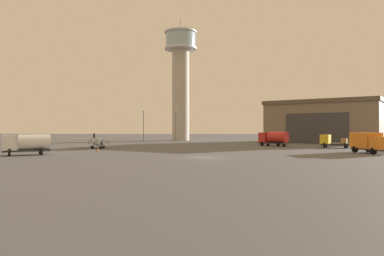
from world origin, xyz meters
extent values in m
plane|color=#545456|center=(0.00, 0.00, 0.00)|extent=(400.00, 400.00, 0.00)
cylinder|color=#B2AD9E|center=(-7.88, 64.35, 14.03)|extent=(5.25, 5.25, 28.07)
cylinder|color=silver|center=(-7.88, 64.35, 28.37)|extent=(9.96, 9.96, 0.60)
cylinder|color=#99B7C6|center=(-7.88, 64.35, 30.90)|extent=(9.16, 9.16, 4.48)
cylinder|color=silver|center=(-7.88, 64.35, 33.39)|extent=(9.96, 9.96, 0.50)
cylinder|color=#38383D|center=(-7.88, 64.35, 35.64)|extent=(0.16, 0.16, 4.00)
cube|color=#7A6B56|center=(32.11, 51.08, 4.97)|extent=(33.76, 31.38, 9.93)
cube|color=brown|center=(32.11, 51.08, 10.43)|extent=(34.59, 32.20, 1.00)
cube|color=#38383A|center=(26.80, 42.64, 3.72)|extent=(12.85, 8.16, 7.45)
cylinder|color=#B7BABF|center=(-19.51, 18.76, 1.12)|extent=(3.90, 5.49, 1.14)
cone|color=#38383D|center=(-17.94, 16.12, 1.12)|extent=(1.10, 1.11, 0.80)
cube|color=#38383D|center=(-17.94, 16.12, 1.12)|extent=(0.11, 0.09, 1.74)
cube|color=#B7BABF|center=(-19.37, 18.53, 1.78)|extent=(8.57, 5.86, 0.18)
cylinder|color=black|center=(-20.63, 17.78, 1.40)|extent=(0.81, 0.52, 1.24)
cylinder|color=black|center=(-18.11, 19.28, 1.40)|extent=(0.81, 0.52, 1.24)
cube|color=#99B7C6|center=(-18.95, 17.82, 1.43)|extent=(1.30, 1.33, 0.64)
cone|color=#B7BABF|center=(-21.08, 21.41, 1.21)|extent=(1.39, 1.54, 0.85)
cube|color=black|center=(-21.08, 21.41, 1.94)|extent=(0.61, 0.92, 1.56)
cube|color=#B7BABF|center=(-21.08, 21.41, 1.35)|extent=(2.78, 2.11, 0.09)
cylinder|color=black|center=(-18.39, 16.87, 0.27)|extent=(0.55, 0.41, 0.55)
cylinder|color=black|center=(-20.47, 18.41, 0.27)|extent=(0.55, 0.41, 0.55)
cylinder|color=black|center=(-18.74, 19.44, 0.27)|extent=(0.55, 0.41, 0.55)
cube|color=#38383D|center=(24.34, 8.31, 0.62)|extent=(2.92, 7.34, 0.24)
cube|color=orange|center=(24.70, 5.76, 1.61)|extent=(2.69, 2.32, 1.75)
cube|color=orange|center=(24.18, 9.45, 1.89)|extent=(3.08, 5.13, 2.30)
cylinder|color=black|center=(23.60, 5.68, 0.50)|extent=(1.03, 0.41, 1.00)
cylinder|color=black|center=(25.13, 10.58, 0.50)|extent=(1.03, 0.41, 1.00)
cylinder|color=black|center=(22.96, 10.28, 0.50)|extent=(1.03, 0.41, 1.00)
cube|color=#38383D|center=(14.17, 29.57, 0.62)|extent=(5.72, 5.51, 0.24)
cube|color=red|center=(12.61, 31.02, 1.78)|extent=(2.94, 2.98, 2.09)
cube|color=#99B7C6|center=(12.05, 31.54, 2.20)|extent=(1.52, 1.63, 1.04)
cylinder|color=red|center=(14.89, 28.90, 1.89)|extent=(4.47, 4.38, 2.30)
cylinder|color=black|center=(11.88, 30.14, 0.50)|extent=(0.88, 0.92, 1.00)
cylinder|color=black|center=(13.43, 31.81, 0.50)|extent=(0.88, 0.92, 1.00)
cylinder|color=black|center=(14.70, 27.52, 0.50)|extent=(0.88, 0.92, 1.00)
cylinder|color=black|center=(16.25, 29.19, 0.50)|extent=(0.88, 0.92, 1.00)
cube|color=#38383D|center=(-24.37, 2.49, 0.62)|extent=(6.08, 4.57, 0.24)
cube|color=white|center=(-26.24, 1.39, 1.74)|extent=(2.57, 2.75, 2.00)
cube|color=#99B7C6|center=(-26.91, 1.00, 2.14)|extent=(1.02, 1.65, 1.00)
cylinder|color=white|center=(-23.51, 2.99, 1.79)|extent=(4.53, 3.84, 2.09)
cylinder|color=black|center=(-25.68, 0.57, 0.50)|extent=(0.74, 1.00, 1.00)
cylinder|color=black|center=(-26.69, 2.28, 0.50)|extent=(0.74, 1.00, 1.00)
cylinder|color=black|center=(-22.31, 2.55, 0.50)|extent=(0.74, 1.00, 1.00)
cylinder|color=black|center=(-23.32, 4.26, 0.50)|extent=(0.74, 1.00, 1.00)
cube|color=#38383D|center=(24.84, 23.27, 0.62)|extent=(5.89, 4.56, 0.24)
cube|color=gold|center=(23.08, 24.29, 1.62)|extent=(2.61, 2.94, 1.75)
cube|color=#99B7C6|center=(22.45, 24.66, 1.97)|extent=(1.13, 1.86, 0.88)
cube|color=brown|center=(25.66, 22.79, 0.82)|extent=(4.51, 4.04, 0.16)
cube|color=#997547|center=(25.99, 22.60, 1.35)|extent=(1.40, 1.40, 0.90)
cylinder|color=black|center=(22.57, 23.30, 0.50)|extent=(0.74, 1.00, 1.00)
cylinder|color=black|center=(23.69, 25.23, 0.50)|extent=(0.74, 1.00, 1.00)
cylinder|color=black|center=(25.76, 21.45, 0.50)|extent=(0.74, 1.00, 1.00)
cylinder|color=black|center=(26.87, 23.38, 0.50)|extent=(0.74, 1.00, 1.00)
cylinder|color=#38383D|center=(-17.33, 52.82, 4.44)|extent=(0.18, 0.18, 8.89)
sphere|color=#F9E5B2|center=(-17.33, 52.82, 9.11)|extent=(0.44, 0.44, 0.44)
cylinder|color=#38383D|center=(-8.32, 52.86, 4.27)|extent=(0.18, 0.18, 8.54)
sphere|color=#F9E5B2|center=(-8.32, 52.86, 8.76)|extent=(0.44, 0.44, 0.44)
cube|color=black|center=(-16.86, 10.12, 0.02)|extent=(0.36, 0.36, 0.04)
cone|color=orange|center=(-16.86, 10.12, 0.29)|extent=(0.30, 0.30, 0.51)
cylinder|color=white|center=(-16.86, 10.12, 0.32)|extent=(0.21, 0.21, 0.08)
camera|label=1|loc=(0.41, -45.18, 3.63)|focal=33.32mm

